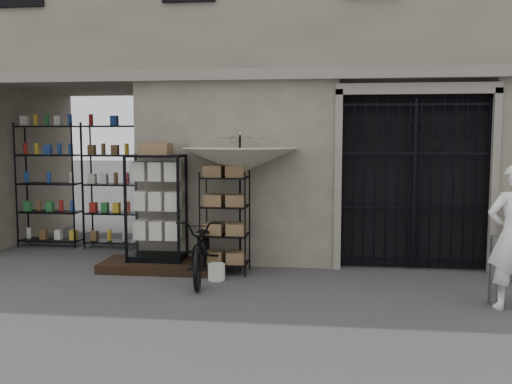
# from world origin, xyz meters

# --- Properties ---
(ground) EXTENTS (80.00, 80.00, 0.00)m
(ground) POSITION_xyz_m (0.00, 0.00, 0.00)
(ground) COLOR black
(ground) RESTS_ON ground
(main_building) EXTENTS (14.00, 4.00, 9.00)m
(main_building) POSITION_xyz_m (0.00, 4.00, 4.50)
(main_building) COLOR gray
(main_building) RESTS_ON ground
(shop_recess) EXTENTS (3.00, 1.70, 3.00)m
(shop_recess) POSITION_xyz_m (-4.50, 2.80, 1.50)
(shop_recess) COLOR black
(shop_recess) RESTS_ON ground
(shop_shelving) EXTENTS (2.70, 0.50, 2.50)m
(shop_shelving) POSITION_xyz_m (-4.55, 3.30, 1.25)
(shop_shelving) COLOR black
(shop_shelving) RESTS_ON ground
(iron_gate) EXTENTS (2.50, 0.21, 3.00)m
(iron_gate) POSITION_xyz_m (1.75, 2.28, 1.50)
(iron_gate) COLOR black
(iron_gate) RESTS_ON ground
(step_platform) EXTENTS (2.00, 0.90, 0.15)m
(step_platform) POSITION_xyz_m (-2.40, 1.55, 0.07)
(step_platform) COLOR black
(step_platform) RESTS_ON ground
(display_cabinet) EXTENTS (1.00, 0.77, 1.92)m
(display_cabinet) POSITION_xyz_m (-2.51, 1.63, 0.95)
(display_cabinet) COLOR black
(display_cabinet) RESTS_ON step_platform
(wire_rack) EXTENTS (0.80, 0.62, 1.67)m
(wire_rack) POSITION_xyz_m (-1.32, 1.51, 0.82)
(wire_rack) COLOR black
(wire_rack) RESTS_ON ground
(market_umbrella) EXTENTS (1.81, 1.84, 2.70)m
(market_umbrella) POSITION_xyz_m (-1.10, 1.66, 1.95)
(market_umbrella) COLOR black
(market_umbrella) RESTS_ON ground
(white_bucket) EXTENTS (0.34, 0.34, 0.26)m
(white_bucket) POSITION_xyz_m (-1.37, 1.02, 0.13)
(white_bucket) COLOR silver
(white_bucket) RESTS_ON ground
(bicycle) EXTENTS (0.79, 1.08, 1.93)m
(bicycle) POSITION_xyz_m (-1.57, 0.97, 0.00)
(bicycle) COLOR black
(bicycle) RESTS_ON ground
(steel_bollard) EXTENTS (0.22, 0.22, 0.92)m
(steel_bollard) POSITION_xyz_m (2.57, 0.26, 0.46)
(steel_bollard) COLOR slate
(steel_bollard) RESTS_ON ground
(shopkeeper) EXTENTS (0.92, 1.99, 0.46)m
(shopkeeper) POSITION_xyz_m (2.72, 0.04, 0.00)
(shopkeeper) COLOR white
(shopkeeper) RESTS_ON ground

